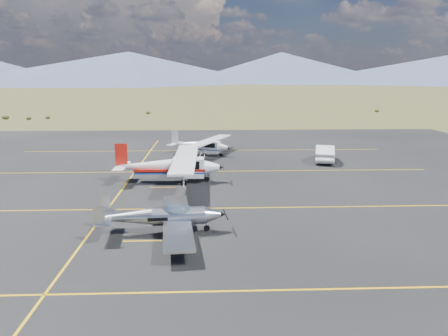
% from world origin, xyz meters
% --- Properties ---
extents(ground, '(1600.00, 1600.00, 0.00)m').
position_xyz_m(ground, '(0.00, 0.00, 0.00)').
color(ground, '#383D1C').
rests_on(ground, ground).
extents(apron, '(72.00, 72.00, 0.02)m').
position_xyz_m(apron, '(0.00, 7.00, 0.00)').
color(apron, black).
rests_on(apron, ground).
extents(aircraft_low_wing, '(6.59, 9.16, 1.98)m').
position_xyz_m(aircraft_low_wing, '(-1.97, -2.40, 0.95)').
color(aircraft_low_wing, '#B9BCC1').
rests_on(aircraft_low_wing, apron).
extents(aircraft_cessna, '(7.37, 12.29, 3.12)m').
position_xyz_m(aircraft_cessna, '(-2.57, 9.13, 1.39)').
color(aircraft_cessna, white).
rests_on(aircraft_cessna, apron).
extents(aircraft_plain, '(7.12, 9.59, 2.50)m').
position_xyz_m(aircraft_plain, '(-0.32, 21.18, 1.11)').
color(aircraft_plain, silver).
rests_on(aircraft_plain, apron).
extents(sedan, '(2.94, 5.32, 1.66)m').
position_xyz_m(sedan, '(11.97, 17.08, 0.84)').
color(sedan, white).
rests_on(sedan, apron).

